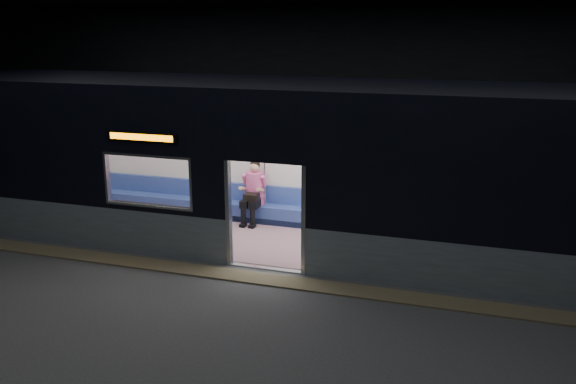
% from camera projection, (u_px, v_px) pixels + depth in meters
% --- Properties ---
extents(station_floor, '(24.00, 14.00, 0.01)m').
position_uv_depth(station_floor, '(246.00, 291.00, 10.50)').
color(station_floor, '#47494C').
rests_on(station_floor, ground).
extents(station_envelope, '(24.00, 14.00, 5.00)m').
position_uv_depth(station_envelope, '(241.00, 76.00, 9.53)').
color(station_envelope, black).
rests_on(station_envelope, station_floor).
extents(tactile_strip, '(22.80, 0.50, 0.03)m').
position_uv_depth(tactile_strip, '(257.00, 278.00, 11.00)').
color(tactile_strip, '#8C7F59').
rests_on(tactile_strip, station_floor).
extents(metro_car, '(18.00, 3.04, 3.35)m').
position_uv_depth(metro_car, '(290.00, 157.00, 12.35)').
color(metro_car, '#929FAE').
rests_on(metro_car, station_floor).
extents(passenger, '(0.42, 0.73, 1.43)m').
position_uv_depth(passenger, '(254.00, 189.00, 13.89)').
color(passenger, black).
rests_on(passenger, metro_car).
extents(handbag, '(0.34, 0.31, 0.16)m').
position_uv_depth(handbag, '(251.00, 197.00, 13.69)').
color(handbag, black).
rests_on(handbag, passenger).
extents(transit_map, '(1.07, 0.03, 0.70)m').
position_uv_depth(transit_map, '(532.00, 176.00, 12.26)').
color(transit_map, white).
rests_on(transit_map, metro_car).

